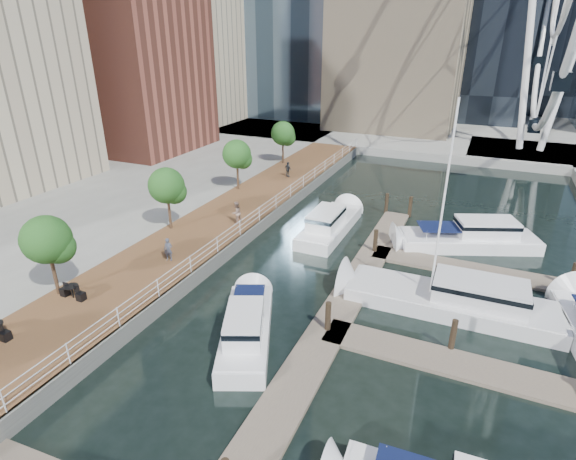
{
  "coord_description": "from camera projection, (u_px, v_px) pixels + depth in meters",
  "views": [
    {
      "loc": [
        8.93,
        -10.4,
        14.23
      ],
      "look_at": [
        -1.47,
        13.02,
        3.0
      ],
      "focal_mm": 28.0,
      "sensor_mm": 36.0,
      "label": 1
    }
  ],
  "objects": [
    {
      "name": "ground",
      "position": [
        189.0,
        426.0,
        17.74
      ],
      "size": [
        520.0,
        520.0,
        0.0
      ],
      "primitive_type": "plane",
      "color": "black",
      "rests_on": "ground"
    },
    {
      "name": "pedestrian_far",
      "position": [
        288.0,
        169.0,
        44.98
      ],
      "size": [
        0.96,
        0.7,
        1.51
      ],
      "primitive_type": "imported",
      "rotation": [
        0.0,
        0.0,
        2.72
      ],
      "color": "#32383F",
      "rests_on": "boardwalk"
    },
    {
      "name": "pedestrian_mid",
      "position": [
        236.0,
        213.0,
        33.74
      ],
      "size": [
        0.86,
        0.99,
        1.74
      ],
      "primitive_type": "imported",
      "rotation": [
        0.0,
        0.0,
        -1.84
      ],
      "color": "gray",
      "rests_on": "boardwalk"
    },
    {
      "name": "midrise_condos",
      "position": [
        63.0,
        42.0,
        47.29
      ],
      "size": [
        19.0,
        67.0,
        28.0
      ],
      "color": "#BCAD8E",
      "rests_on": "ground"
    },
    {
      "name": "floating_docks",
      "position": [
        432.0,
        327.0,
        22.94
      ],
      "size": [
        16.0,
        34.0,
        2.6
      ],
      "color": "#6D6051",
      "rests_on": "ground"
    },
    {
      "name": "railing",
      "position": [
        240.0,
        228.0,
        31.95
      ],
      "size": [
        0.1,
        60.0,
        1.05
      ],
      "primitive_type": null,
      "color": "white",
      "rests_on": "boardwalk"
    },
    {
      "name": "moored_yachts",
      "position": [
        443.0,
        317.0,
        24.54
      ],
      "size": [
        22.27,
        36.1,
        11.5
      ],
      "color": "silver",
      "rests_on": "ground"
    },
    {
      "name": "boardwalk",
      "position": [
        207.0,
        234.0,
        33.44
      ],
      "size": [
        6.0,
        60.0,
        1.0
      ],
      "primitive_type": "cube",
      "color": "brown",
      "rests_on": "ground"
    },
    {
      "name": "seawall",
      "position": [
        242.0,
        241.0,
        32.33
      ],
      "size": [
        0.25,
        60.0,
        1.0
      ],
      "primitive_type": "cube",
      "color": "#595954",
      "rests_on": "ground"
    },
    {
      "name": "pedestrian_near",
      "position": [
        168.0,
        250.0,
        28.29
      ],
      "size": [
        0.63,
        0.51,
        1.49
      ],
      "primitive_type": "imported",
      "rotation": [
        0.0,
        0.0,
        0.31
      ],
      "color": "#484E60",
      "rests_on": "boardwalk"
    },
    {
      "name": "pier",
      "position": [
        528.0,
        154.0,
        55.86
      ],
      "size": [
        14.0,
        12.0,
        1.0
      ],
      "primitive_type": "cube",
      "color": "gray",
      "rests_on": "ground"
    },
    {
      "name": "street_trees",
      "position": [
        166.0,
        186.0,
        31.98
      ],
      "size": [
        2.6,
        42.6,
        4.6
      ],
      "color": "#3F2B1C",
      "rests_on": "ground"
    },
    {
      "name": "land_far",
      "position": [
        451.0,
        99.0,
        102.92
      ],
      "size": [
        200.0,
        114.0,
        1.0
      ],
      "primitive_type": "cube",
      "color": "gray",
      "rests_on": "ground"
    }
  ]
}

